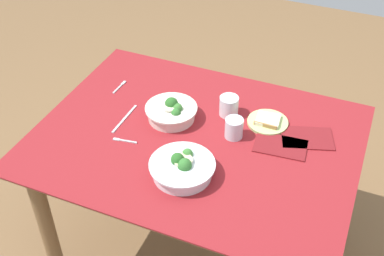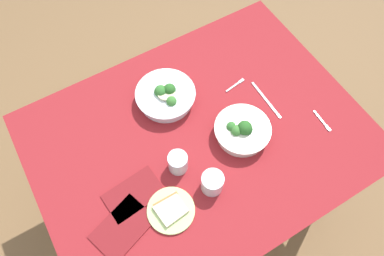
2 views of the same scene
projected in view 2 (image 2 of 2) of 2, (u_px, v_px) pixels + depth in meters
name	position (u px, v px, depth m)	size (l,w,h in m)	color
ground_plane	(198.00, 192.00, 2.10)	(6.00, 6.00, 0.00)	brown
dining_table	(200.00, 148.00, 1.55)	(1.33, 1.01, 0.73)	maroon
broccoli_bowl_far	(242.00, 131.00, 1.43)	(0.23, 0.23, 0.10)	silver
broccoli_bowl_near	(166.00, 96.00, 1.51)	(0.25, 0.25, 0.10)	white
bread_side_plate	(171.00, 210.00, 1.30)	(0.18, 0.18, 0.03)	#B7D684
water_glass_center	(212.00, 183.00, 1.32)	(0.08, 0.08, 0.09)	silver
water_glass_side	(178.00, 162.00, 1.36)	(0.08, 0.08, 0.09)	silver
fork_by_far_bowl	(323.00, 122.00, 1.48)	(0.01, 0.11, 0.00)	#B7B7BC
fork_by_near_bowl	(236.00, 85.00, 1.57)	(0.10, 0.03, 0.00)	#B7B7BC
table_knife_left	(266.00, 100.00, 1.54)	(0.21, 0.01, 0.00)	#B7B7BC
napkin_folded_upper	(123.00, 228.00, 1.28)	(0.21, 0.14, 0.01)	maroon
napkin_folded_lower	(134.00, 194.00, 1.34)	(0.21, 0.13, 0.01)	maroon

